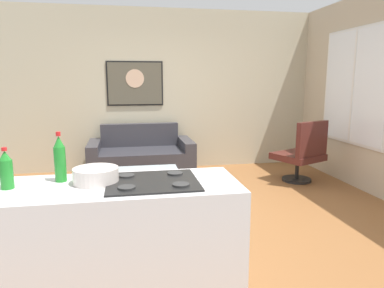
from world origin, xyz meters
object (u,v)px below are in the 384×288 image
(armchair, at_px, (303,153))
(soda_bottle, at_px, (6,170))
(coffee_table, at_px, (140,174))
(couch, at_px, (141,159))
(mixing_bowl, at_px, (96,176))
(soda_bottle_2, at_px, (60,159))
(wall_painting, at_px, (135,83))

(armchair, relative_size, soda_bottle, 3.68)
(coffee_table, xyz_separation_m, armchair, (2.52, 0.45, 0.09))
(couch, height_order, armchair, armchair)
(couch, xyz_separation_m, mixing_bowl, (-0.41, -3.41, 0.67))
(soda_bottle, xyz_separation_m, soda_bottle_2, (0.30, 0.11, 0.03))
(couch, bearing_deg, wall_painting, 96.73)
(coffee_table, relative_size, soda_bottle_2, 3.01)
(mixing_bowl, bearing_deg, couch, 83.10)
(couch, bearing_deg, coffee_table, -92.91)
(soda_bottle, xyz_separation_m, mixing_bowl, (0.54, 0.03, -0.07))
(couch, xyz_separation_m, coffee_table, (-0.06, -1.26, 0.09))
(coffee_table, relative_size, wall_painting, 1.05)
(wall_painting, bearing_deg, couch, -83.27)
(coffee_table, xyz_separation_m, soda_bottle, (-0.89, -2.18, 0.65))
(couch, distance_m, soda_bottle_2, 3.48)
(couch, distance_m, soda_bottle, 3.65)
(mixing_bowl, bearing_deg, wall_painting, 84.80)
(couch, height_order, mixing_bowl, mixing_bowl)
(coffee_table, distance_m, soda_bottle_2, 2.26)
(armchair, distance_m, soda_bottle_2, 4.04)
(couch, distance_m, coffee_table, 1.26)
(armchair, xyz_separation_m, soda_bottle, (-3.41, -2.63, 0.56))
(soda_bottle_2, bearing_deg, soda_bottle, -159.80)
(soda_bottle, height_order, mixing_bowl, soda_bottle)
(armchair, bearing_deg, wall_painting, 152.67)
(soda_bottle_2, bearing_deg, coffee_table, 74.25)
(coffee_table, bearing_deg, armchair, 10.07)
(couch, relative_size, coffee_table, 1.67)
(couch, distance_m, armchair, 2.59)
(wall_painting, bearing_deg, soda_bottle_2, -98.79)
(soda_bottle_2, bearing_deg, wall_painting, 81.21)
(coffee_table, bearing_deg, couch, 87.09)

